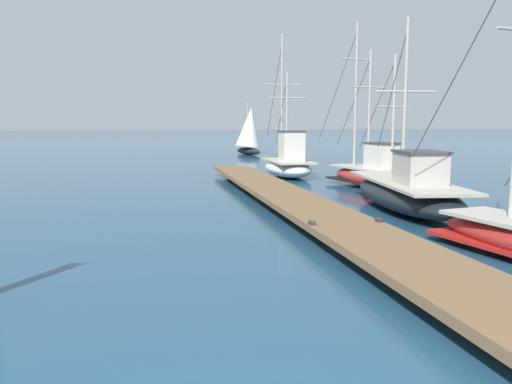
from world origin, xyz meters
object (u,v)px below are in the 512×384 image
at_px(fishing_boat_3, 288,163).
at_px(distant_sailboat, 249,131).
at_px(fishing_boat_0, 407,191).
at_px(fishing_boat_2, 372,173).

distance_m(fishing_boat_3, distant_sailboat, 18.41).
bearing_deg(fishing_boat_0, fishing_boat_3, 92.81).
distance_m(fishing_boat_2, distant_sailboat, 23.09).
bearing_deg(fishing_boat_3, distant_sailboat, 82.36).
height_order(fishing_boat_0, fishing_boat_3, fishing_boat_3).
height_order(fishing_boat_3, distant_sailboat, fishing_boat_3).
distance_m(fishing_boat_2, fishing_boat_3, 5.28).
height_order(fishing_boat_2, fishing_boat_3, fishing_boat_3).
relative_size(fishing_boat_0, fishing_boat_2, 1.05).
distance_m(fishing_boat_0, fishing_boat_2, 5.62).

